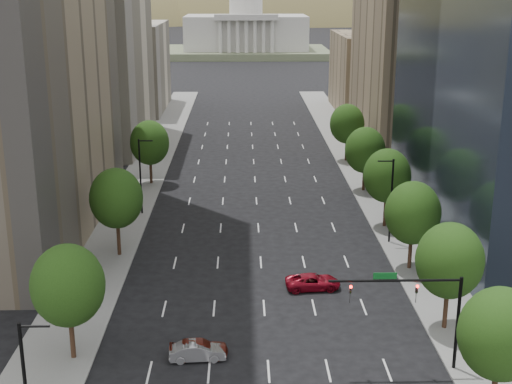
{
  "coord_description": "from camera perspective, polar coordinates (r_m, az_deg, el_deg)",
  "views": [
    {
      "loc": [
        -1.78,
        -13.53,
        26.08
      ],
      "look_at": [
        -0.53,
        47.06,
        8.0
      ],
      "focal_mm": 49.45,
      "sensor_mm": 36.0,
      "label": 1
    }
  ],
  "objects": [
    {
      "name": "tree_right_0",
      "position": [
        46.5,
        19.15,
        -10.81
      ],
      "size": [
        5.2,
        5.2,
        8.39
      ],
      "color": "#382316",
      "rests_on": "ground"
    },
    {
      "name": "tree_right_4",
      "position": [
        91.3,
        8.82,
        3.36
      ],
      "size": [
        5.2,
        5.2,
        8.46
      ],
      "color": "#382316",
      "rests_on": "ground"
    },
    {
      "name": "car_red_far",
      "position": [
        62.96,
        4.63,
        -7.25
      ],
      "size": [
        5.03,
        2.65,
        1.35
      ],
      "primitive_type": "imported",
      "rotation": [
        0.0,
        0.0,
        1.66
      ],
      "color": "maroon",
      "rests_on": "ground"
    },
    {
      "name": "tree_right_2",
      "position": [
        66.74,
        12.56,
        -1.67
      ],
      "size": [
        5.2,
        5.2,
        8.61
      ],
      "color": "#382316",
      "rests_on": "ground"
    },
    {
      "name": "tree_right_1",
      "position": [
        55.82,
        15.39,
        -5.38
      ],
      "size": [
        5.2,
        5.2,
        8.75
      ],
      "color": "#382316",
      "rests_on": "ground"
    },
    {
      "name": "filler_right",
      "position": [
        150.05,
        9.23,
        9.48
      ],
      "size": [
        14.0,
        26.0,
        16.0
      ],
      "primitive_type": "cube",
      "color": "#8C7759",
      "rests_on": "ground"
    },
    {
      "name": "streetlight_rn",
      "position": [
        73.35,
        10.84,
        -0.52
      ],
      "size": [
        1.7,
        0.2,
        9.0
      ],
      "color": "black",
      "rests_on": "ground"
    },
    {
      "name": "capitol",
      "position": [
        263.83,
        -0.81,
        12.81
      ],
      "size": [
        60.0,
        40.0,
        35.2
      ],
      "color": "#596647",
      "rests_on": "ground"
    },
    {
      "name": "tree_left_2",
      "position": [
        94.57,
        -8.6,
        3.96
      ],
      "size": [
        5.2,
        5.2,
        8.68
      ],
      "color": "#382316",
      "rests_on": "ground"
    },
    {
      "name": "tree_left_1",
      "position": [
        69.63,
        -11.24,
        -0.51
      ],
      "size": [
        5.2,
        5.2,
        8.97
      ],
      "color": "#382316",
      "rests_on": "ground"
    },
    {
      "name": "sidewalk_left",
      "position": [
        79.2,
        -11.11,
        -2.88
      ],
      "size": [
        6.0,
        200.0,
        0.15
      ],
      "primitive_type": "cube",
      "color": "slate",
      "rests_on": "ground"
    },
    {
      "name": "tree_right_3",
      "position": [
        77.87,
        10.55,
        1.3
      ],
      "size": [
        5.2,
        5.2,
        8.89
      ],
      "color": "#382316",
      "rests_on": "ground"
    },
    {
      "name": "tree_right_5",
      "position": [
        106.69,
        7.38,
        5.49
      ],
      "size": [
        5.2,
        5.2,
        8.75
      ],
      "color": "#382316",
      "rests_on": "ground"
    },
    {
      "name": "filler_left",
      "position": [
        152.29,
        -10.1,
        9.92
      ],
      "size": [
        14.0,
        26.0,
        18.0
      ],
      "primitive_type": "cube",
      "color": "beige",
      "rests_on": "ground"
    },
    {
      "name": "car_silver",
      "position": [
        51.99,
        -4.77,
        -12.71
      ],
      "size": [
        4.18,
        1.76,
        1.34
      ],
      "primitive_type": "imported",
      "rotation": [
        0.0,
        0.0,
        1.66
      ],
      "color": "gray",
      "rests_on": "ground"
    },
    {
      "name": "midrise_cream_left",
      "position": [
        119.13,
        -12.71,
        12.09
      ],
      "size": [
        14.0,
        30.0,
        35.0
      ],
      "primitive_type": "cube",
      "color": "beige",
      "rests_on": "ground"
    },
    {
      "name": "parking_tan_right",
      "position": [
        117.18,
        12.25,
        10.82
      ],
      "size": [
        14.0,
        30.0,
        30.0
      ],
      "primitive_type": "cube",
      "color": "#8C7759",
      "rests_on": "ground"
    },
    {
      "name": "traffic_signal",
      "position": [
        49.84,
        13.39,
        -8.68
      ],
      "size": [
        9.12,
        0.4,
        7.38
      ],
      "color": "black",
      "rests_on": "ground"
    },
    {
      "name": "sidewalk_right",
      "position": [
        79.89,
        11.39,
        -2.73
      ],
      "size": [
        6.0,
        200.0,
        0.15
      ],
      "primitive_type": "cube",
      "color": "slate",
      "rests_on": "ground"
    },
    {
      "name": "tree_left_0",
      "position": [
        51.34,
        -14.97,
        -7.32
      ],
      "size": [
        5.2,
        5.2,
        8.75
      ],
      "color": "#382316",
      "rests_on": "ground"
    },
    {
      "name": "car_maroon",
      "position": [
        52.28,
        -4.68,
        -12.46
      ],
      "size": [
        4.41,
        2.1,
        1.46
      ],
      "primitive_type": "imported",
      "rotation": [
        0.0,
        0.0,
        1.66
      ],
      "color": "#51160D",
      "rests_on": "ground"
    },
    {
      "name": "foothills",
      "position": [
        617.32,
        2.25,
        10.66
      ],
      "size": [
        720.0,
        413.0,
        263.0
      ],
      "color": "olive",
      "rests_on": "ground"
    },
    {
      "name": "streetlight_ln",
      "position": [
        82.19,
        -9.3,
        1.41
      ],
      "size": [
        1.7,
        0.2,
        9.0
      ],
      "color": "black",
      "rests_on": "ground"
    }
  ]
}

